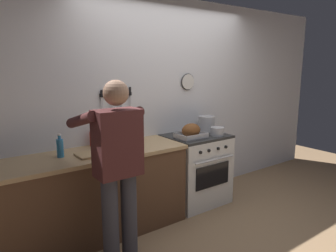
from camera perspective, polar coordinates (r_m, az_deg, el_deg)
ground_plane at (r=3.48m, az=13.43°, el=-19.80°), size 8.00×8.00×0.00m
wall_back at (r=4.02m, az=-0.41°, el=4.43°), size 6.00×0.13×2.60m
counter_block at (r=3.37m, az=-13.92°, el=-12.26°), size 2.03×0.65×0.90m
stove at (r=4.06m, az=5.15°, el=-7.86°), size 0.76×0.67×0.90m
person_cook at (r=2.66m, az=-9.38°, el=-6.95°), size 0.51×0.63×1.66m
roasting_pan at (r=3.75m, az=4.28°, el=-1.02°), size 0.35×0.26×0.18m
stock_pot at (r=4.18m, az=7.10°, el=0.45°), size 0.22×0.22×0.20m
saucepan at (r=3.94m, az=9.07°, el=-0.97°), size 0.17×0.17×0.10m
cutting_board at (r=3.16m, az=-13.25°, el=-4.98°), size 0.36×0.24×0.02m
bottle_vinegar at (r=3.44m, az=-6.57°, el=-1.68°), size 0.07×0.07×0.27m
bottle_cooking_oil at (r=3.39m, az=-11.41°, el=-2.23°), size 0.06×0.06×0.24m
bottle_soy_sauce at (r=3.30m, az=-12.03°, el=-3.11°), size 0.05×0.05×0.18m
bottle_wine_red at (r=3.48m, az=-8.58°, el=-1.33°), size 0.07×0.07×0.30m
bottle_dish_soap at (r=3.15m, az=-19.29°, el=-3.77°), size 0.07×0.07×0.23m
bottle_hot_sauce at (r=3.47m, az=-13.82°, el=-2.24°), size 0.05×0.05×0.21m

